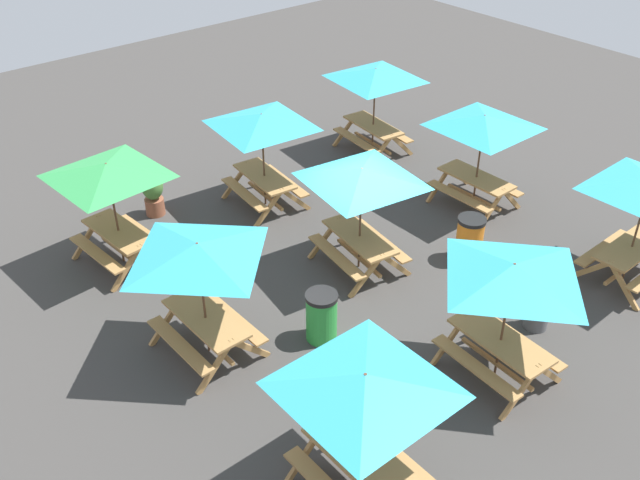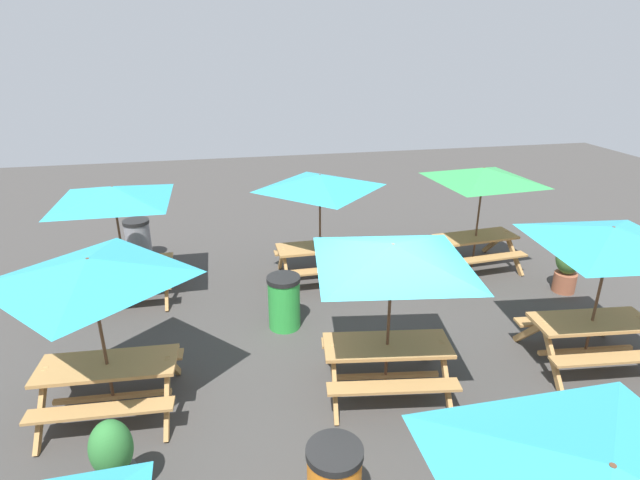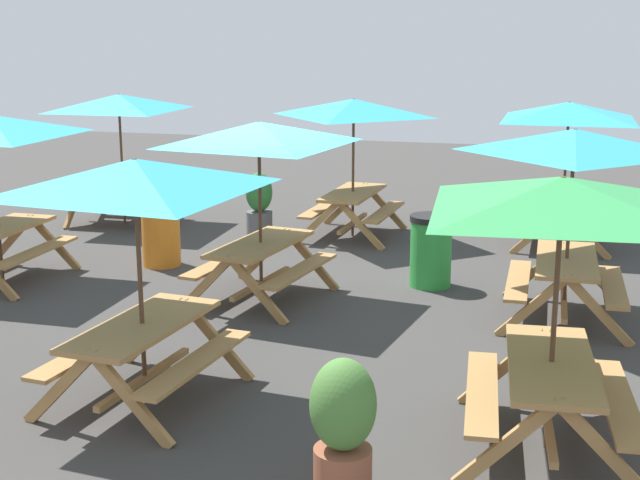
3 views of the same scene
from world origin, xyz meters
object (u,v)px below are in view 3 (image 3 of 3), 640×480
at_px(picnic_table_8, 354,118).
at_px(trash_bin_orange, 161,233).
at_px(picnic_table_2, 259,147).
at_px(trash_bin_green, 431,251).
at_px(picnic_table_4, 561,215).
at_px(potted_plant_1, 259,203).
at_px(picnic_table_6, 568,122).
at_px(potted_plant_0, 343,426).
at_px(picnic_table_3, 119,112).
at_px(picnic_table_0, 136,193).
at_px(picnic_table_1, 574,156).

height_order(picnic_table_8, trash_bin_orange, picnic_table_8).
height_order(picnic_table_2, picnic_table_8, same).
relative_size(trash_bin_orange, trash_bin_green, 1.00).
relative_size(picnic_table_4, potted_plant_1, 2.64).
bearing_deg(picnic_table_6, picnic_table_8, 94.90).
relative_size(trash_bin_orange, potted_plant_1, 0.92).
xyz_separation_m(trash_bin_orange, potted_plant_0, (-5.81, -4.19, 0.09)).
bearing_deg(trash_bin_green, potted_plant_0, -178.05).
height_order(picnic_table_2, picnic_table_3, same).
bearing_deg(picnic_table_3, picnic_table_0, 117.31).
relative_size(picnic_table_2, trash_bin_green, 2.86).
xyz_separation_m(picnic_table_6, potted_plant_1, (-0.60, 4.95, -1.45)).
bearing_deg(picnic_table_2, picnic_table_8, 3.69).
height_order(picnic_table_0, picnic_table_1, same).
relative_size(trash_bin_orange, potted_plant_0, 0.89).
bearing_deg(picnic_table_4, potted_plant_0, 126.11).
bearing_deg(picnic_table_1, trash_bin_orange, 79.00).
distance_m(trash_bin_orange, potted_plant_1, 2.39).
relative_size(picnic_table_8, potted_plant_1, 2.19).
xyz_separation_m(picnic_table_8, trash_bin_green, (-2.61, -1.70, -1.49)).
bearing_deg(trash_bin_orange, trash_bin_green, -90.44).
bearing_deg(trash_bin_green, picnic_table_3, 66.76).
height_order(picnic_table_2, potted_plant_1, picnic_table_2).
bearing_deg(picnic_table_1, potted_plant_1, 55.82).
relative_size(picnic_table_6, picnic_table_8, 1.21).
relative_size(picnic_table_1, trash_bin_orange, 2.38).
relative_size(picnic_table_0, picnic_table_6, 0.99).
relative_size(picnic_table_2, picnic_table_6, 0.99).
height_order(picnic_table_0, trash_bin_orange, picnic_table_0).
relative_size(picnic_table_2, trash_bin_orange, 2.86).
distance_m(picnic_table_4, picnic_table_6, 7.41).
bearing_deg(picnic_table_2, picnic_table_3, 54.48).
height_order(picnic_table_3, picnic_table_6, same).
bearing_deg(picnic_table_4, picnic_table_1, -6.62).
bearing_deg(picnic_table_6, picnic_table_3, 92.81).
relative_size(picnic_table_6, potted_plant_1, 2.65).
relative_size(picnic_table_0, trash_bin_green, 2.87).
distance_m(picnic_table_2, picnic_table_4, 4.94).
height_order(picnic_table_3, trash_bin_green, picnic_table_3).
xyz_separation_m(picnic_table_6, trash_bin_green, (-2.89, 1.70, -1.49)).
bearing_deg(trash_bin_orange, potted_plant_1, -18.16).
relative_size(picnic_table_2, picnic_table_8, 1.20).
relative_size(picnic_table_2, potted_plant_0, 2.53).
height_order(picnic_table_0, trash_bin_green, picnic_table_0).
relative_size(picnic_table_0, picnic_table_4, 1.00).
bearing_deg(picnic_table_0, picnic_table_1, -41.52).
relative_size(picnic_table_1, potted_plant_1, 2.19).
height_order(picnic_table_2, trash_bin_green, picnic_table_2).
bearing_deg(trash_bin_orange, potted_plant_0, -144.20).
bearing_deg(potted_plant_1, trash_bin_green, -125.29).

